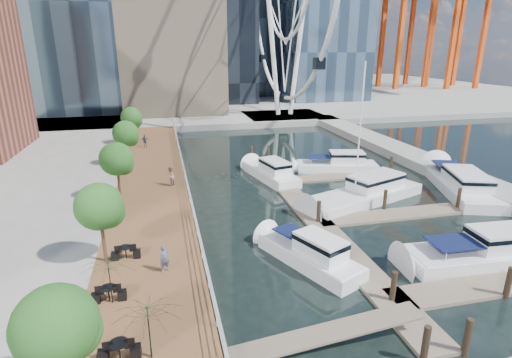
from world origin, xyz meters
The scene contains 17 objects.
ground centered at (0.00, 0.00, 0.00)m, with size 520.00×520.00×0.00m, color black.
boardwalk centered at (-9.00, 15.00, 0.50)m, with size 6.00×60.00×1.00m, color brown.
seawall centered at (-6.00, 15.00, 0.50)m, with size 0.25×60.00×1.00m, color #595954.
land_far centered at (0.00, 102.00, 0.50)m, with size 200.00×114.00×1.00m, color gray.
breakwater centered at (20.00, 20.00, 0.50)m, with size 4.00×60.00×1.00m, color gray.
pier centered at (14.00, 52.00, 0.50)m, with size 14.00×12.00×1.00m, color gray.
railing centered at (-6.10, 15.00, 1.52)m, with size 0.10×60.00×1.05m, color white, non-canonical shape.
floating_docks centered at (7.97, 9.98, 0.49)m, with size 16.00×34.00×2.60m.
port_cranes centered at (67.67, 95.67, 20.00)m, with size 40.00×52.00×38.00m.
street_trees centered at (-11.40, 14.00, 4.29)m, with size 2.60×42.60×4.60m.
cafe_tables centered at (-10.40, -2.00, 1.37)m, with size 2.50×13.70×0.74m.
yacht_foreground centered at (10.70, 0.34, 0.00)m, with size 2.92×10.90×2.15m, color silver, non-canonical shape.
pedestrian_near centered at (-8.16, 2.10, 1.77)m, with size 0.56×0.37×1.53m, color #46495E.
pedestrian_mid centered at (-7.39, 16.42, 1.85)m, with size 0.83×0.64×1.70m, color gray.
pedestrian_far centered at (-9.91, 31.67, 1.78)m, with size 0.91×0.38×1.56m, color #383E46.
moored_yachts centered at (9.16, 10.77, 0.00)m, with size 24.68×34.03×11.50m.
cafe_seating centered at (-9.62, -5.35, 2.17)m, with size 4.39×13.31×2.39m.
Camera 1 is at (-7.79, -17.34, 12.37)m, focal length 28.00 mm.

